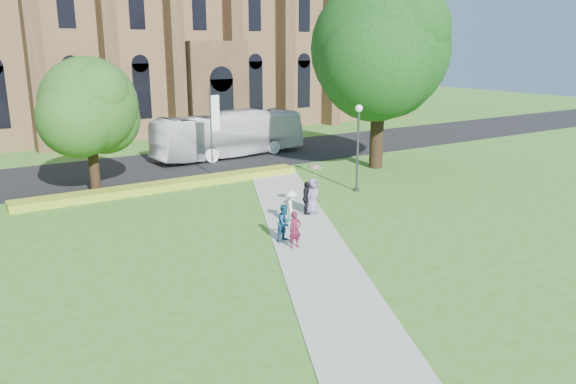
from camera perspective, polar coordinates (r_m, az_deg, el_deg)
ground at (r=25.15m, az=3.19°, el=-5.38°), size 160.00×160.00×0.00m
road at (r=42.37m, az=-12.89°, el=2.60°), size 160.00×10.00×0.02m
footpath at (r=25.91m, az=1.89°, el=-4.70°), size 15.58×28.54×0.04m
flower_hedge at (r=35.42m, az=-12.12°, el=0.65°), size 18.00×1.40×0.45m
cathedral at (r=63.63m, az=-11.20°, el=18.38°), size 52.60×18.25×28.00m
streetlamp at (r=33.79m, az=7.13°, el=5.52°), size 0.44×0.44×5.24m
large_tree at (r=40.37m, az=9.35°, el=14.16°), size 9.60×9.60×13.20m
street_tree_1 at (r=34.66m, az=-19.60°, el=8.24°), size 5.60×5.60×8.05m
banner_pole_0 at (r=38.20m, az=-7.67°, el=6.70°), size 0.70×0.10×6.00m
tour_coach at (r=44.77m, az=-5.94°, el=5.84°), size 12.88×4.08×3.53m
pedestrian_0 at (r=24.43m, az=0.71°, el=-3.86°), size 0.61×0.42×1.62m
pedestrian_1 at (r=25.23m, az=-0.33°, el=-3.14°), size 0.98×0.86×1.71m
pedestrian_2 at (r=27.70m, az=0.34°, el=-1.56°), size 1.03×1.24×1.66m
pedestrian_3 at (r=29.24m, az=1.87°, el=-0.60°), size 1.03×1.01×1.74m
pedestrian_4 at (r=29.30m, az=2.53°, el=-0.42°), size 1.06×0.85×1.89m
parasol at (r=29.18m, az=2.74°, el=2.04°), size 0.89×0.89×0.61m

